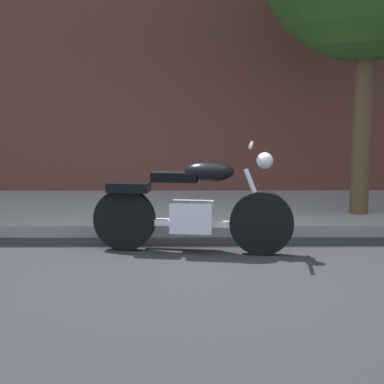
# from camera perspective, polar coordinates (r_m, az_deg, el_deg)

# --- Properties ---
(ground_plane) EXTENTS (60.00, 60.00, 0.00)m
(ground_plane) POSITION_cam_1_polar(r_m,az_deg,el_deg) (5.37, 2.19, -7.92)
(ground_plane) COLOR #28282D
(sidewalk) EXTENTS (20.61, 2.88, 0.14)m
(sidewalk) POSITION_cam_1_polar(r_m,az_deg,el_deg) (8.09, 1.31, -1.82)
(sidewalk) COLOR #979797
(sidewalk) RESTS_ON ground
(motorcycle) EXTENTS (2.12, 0.72, 1.16)m
(motorcycle) POSITION_cam_1_polar(r_m,az_deg,el_deg) (5.93, -0.01, -1.59)
(motorcycle) COLOR black
(motorcycle) RESTS_ON ground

